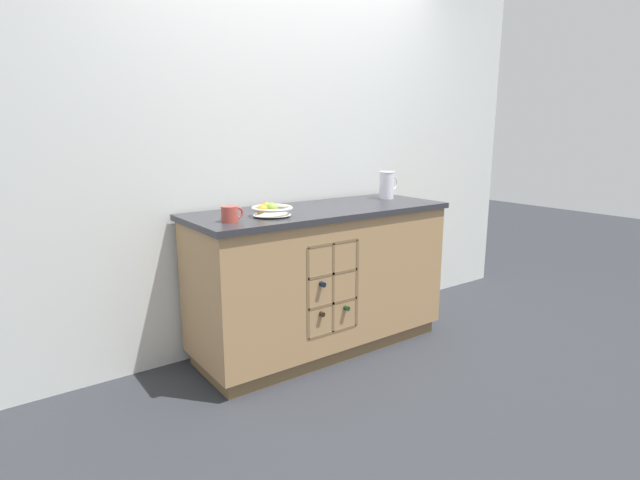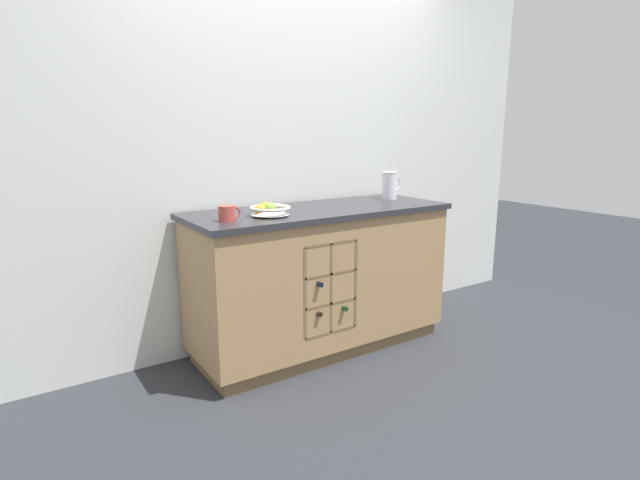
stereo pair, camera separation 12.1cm
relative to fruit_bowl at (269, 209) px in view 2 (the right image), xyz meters
The scene contains 6 objects.
ground_plane 1.04m from the fruit_bowl, 12.17° to the left, with size 14.00×14.00×0.00m, color #2D3035.
back_wall 0.68m from the fruit_bowl, 48.31° to the left, with size 4.40×0.06×2.55m, color silver.
kitchen_island 0.64m from the fruit_bowl, 11.88° to the left, with size 1.67×0.64×0.92m.
fruit_bowl is the anchor object (origin of this frame).
white_pitcher 1.06m from the fruit_bowl, ahead, with size 0.16×0.11×0.19m.
ceramic_mug 0.26m from the fruit_bowl, behind, with size 0.12×0.09×0.08m.
Camera 2 is at (-1.70, -2.55, 1.40)m, focal length 28.00 mm.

